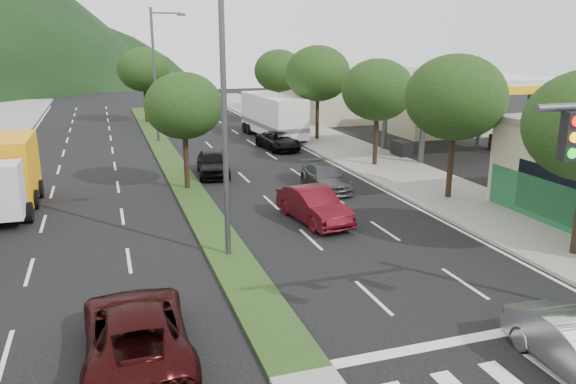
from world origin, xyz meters
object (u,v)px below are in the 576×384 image
object	(u,v)px
streetlight_mid	(157,69)
car_queue_b	(325,177)
tree_r_d	(318,74)
car_queue_d	(278,141)
motorhome	(273,116)
tree_r_e	(279,71)
car_queue_c	(314,205)
tree_med_far	(143,70)
tree_r_c	(378,90)
suv_maroon	(136,331)
streetlight_near	(230,103)
box_truck	(6,177)
tree_r_b	(456,98)
car_queue_a	(213,163)
tree_med_near	(184,106)

from	to	relation	value
streetlight_mid	car_queue_b	world-z (taller)	streetlight_mid
tree_r_d	car_queue_b	xyz separation A→B (m)	(-5.01, -14.17, -4.54)
car_queue_d	motorhome	xyz separation A→B (m)	(1.04, 4.77, 1.19)
car_queue_d	tree_r_e	bearing A→B (deg)	67.25
streetlight_mid	car_queue_c	distance (m)	23.08
tree_med_far	motorhome	xyz separation A→B (m)	(9.00, -11.92, -3.18)
car_queue_b	motorhome	world-z (taller)	motorhome
tree_r_c	suv_maroon	xyz separation A→B (m)	(-15.62, -18.00, -4.00)
tree_r_e	tree_med_far	xyz separation A→B (m)	(-12.00, 4.00, 0.11)
streetlight_near	motorhome	distance (m)	25.91
car_queue_d	motorhome	world-z (taller)	motorhome
motorhome	box_truck	bearing A→B (deg)	-142.95
tree_r_e	streetlight_mid	size ratio (longest dim) A/B	0.67
motorhome	streetlight_near	bearing A→B (deg)	-113.59
tree_r_c	motorhome	size ratio (longest dim) A/B	0.71
streetlight_mid	car_queue_b	xyz separation A→B (m)	(6.78, -17.17, -4.94)
car_queue_b	tree_med_far	bearing A→B (deg)	106.77
streetlight_mid	motorhome	distance (m)	9.61
car_queue_c	streetlight_near	bearing A→B (deg)	-153.78
tree_r_e	motorhome	xyz separation A→B (m)	(-3.00, -7.92, -3.07)
car_queue_c	tree_r_e	bearing A→B (deg)	67.82
tree_r_b	tree_med_far	distance (m)	34.18
tree_med_far	motorhome	size ratio (longest dim) A/B	0.76
car_queue_a	tree_med_near	bearing A→B (deg)	-117.54
car_queue_a	box_truck	distance (m)	11.05
suv_maroon	tree_r_d	bearing A→B (deg)	-118.90
car_queue_a	car_queue_b	bearing A→B (deg)	-38.02
tree_r_b	car_queue_a	bearing A→B (deg)	138.81
suv_maroon	tree_r_c	bearing A→B (deg)	-130.69
tree_r_e	car_queue_b	size ratio (longest dim) A/B	1.51
car_queue_c	motorhome	world-z (taller)	motorhome
tree_r_b	car_queue_d	bearing A→B (deg)	104.80
tree_r_e	suv_maroon	world-z (taller)	tree_r_e
streetlight_mid	tree_med_near	bearing A→B (deg)	-90.78
streetlight_mid	box_truck	distance (m)	18.54
suv_maroon	car_queue_c	xyz separation A→B (m)	(8.05, 8.83, -0.01)
tree_r_b	car_queue_d	distance (m)	16.43
tree_r_d	car_queue_d	distance (m)	6.65
tree_med_far	box_truck	distance (m)	28.39
tree_r_e	streetlight_near	size ratio (longest dim) A/B	0.67
tree_r_b	car_queue_b	distance (m)	7.69
suv_maroon	car_queue_c	bearing A→B (deg)	-132.09
tree_r_e	car_queue_c	world-z (taller)	tree_r_e
tree_r_b	tree_med_near	distance (m)	13.43
car_queue_a	car_queue_d	world-z (taller)	car_queue_a
car_queue_a	car_queue_d	xyz separation A→B (m)	(6.04, 6.48, -0.11)
suv_maroon	car_queue_a	size ratio (longest dim) A/B	1.23
tree_r_c	streetlight_mid	xyz separation A→B (m)	(-11.79, 13.00, 0.84)
motorhome	tree_r_c	bearing A→B (deg)	-79.57
tree_med_far	car_queue_d	bearing A→B (deg)	-64.52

